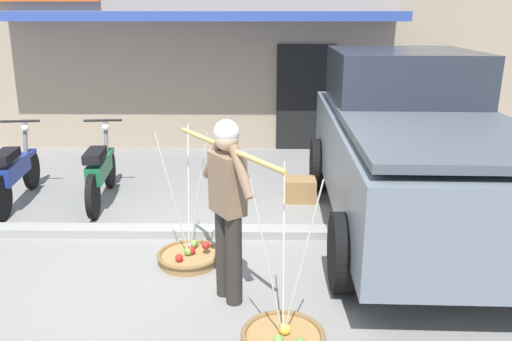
{
  "coord_description": "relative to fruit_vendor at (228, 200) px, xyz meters",
  "views": [
    {
      "loc": [
        0.66,
        -4.81,
        2.54
      ],
      "look_at": [
        0.57,
        0.6,
        0.85
      ],
      "focal_mm": 35.28,
      "sensor_mm": 36.0,
      "label": 1
    }
  ],
  "objects": [
    {
      "name": "motorcycle_second_in_row",
      "position": [
        -1.96,
        2.49,
        -0.52
      ],
      "size": [
        0.54,
        1.82,
        1.09
      ],
      "color": "black",
      "rests_on": "ground"
    },
    {
      "name": "parked_truck",
      "position": [
        2.08,
        1.78,
        0.05
      ],
      "size": [
        2.24,
        4.75,
        2.1
      ],
      "color": "slate",
      "rests_on": "ground"
    },
    {
      "name": "fruit_basket_right_side",
      "position": [
        0.48,
        -0.7,
        -0.91
      ],
      "size": [
        0.68,
        0.68,
        1.45
      ],
      "color": "#9E7542",
      "rests_on": "ground"
    },
    {
      "name": "sidewalk_curb",
      "position": [
        -0.34,
        1.38,
        -0.93
      ],
      "size": [
        20.0,
        0.24,
        0.1
      ],
      "primitive_type": "cube",
      "color": "gray",
      "rests_on": "ground"
    },
    {
      "name": "motorcycle_nearest_shop",
      "position": [
        -3.12,
        2.42,
        -0.52
      ],
      "size": [
        0.54,
        1.82,
        1.09
      ],
      "color": "black",
      "rests_on": "ground"
    },
    {
      "name": "ground_plane",
      "position": [
        -0.34,
        0.68,
        -0.98
      ],
      "size": [
        90.0,
        90.0,
        0.0
      ],
      "primitive_type": "plane",
      "color": "gray"
    },
    {
      "name": "wooden_crate",
      "position": [
        0.83,
        2.59,
        -0.82
      ],
      "size": [
        0.44,
        0.36,
        0.32
      ],
      "primitive_type": "cube",
      "color": "olive",
      "rests_on": "ground"
    },
    {
      "name": "storefront_building",
      "position": [
        -0.85,
        7.96,
        1.12
      ],
      "size": [
        13.0,
        6.0,
        4.2
      ],
      "color": "tan",
      "rests_on": "ground"
    },
    {
      "name": "fruit_basket_left_side",
      "position": [
        -0.47,
        0.7,
        -0.9
      ],
      "size": [
        0.68,
        0.68,
        1.45
      ],
      "color": "#9E7542",
      "rests_on": "ground"
    },
    {
      "name": "fruit_vendor",
      "position": [
        0.0,
        0.0,
        0.0
      ],
      "size": [
        0.99,
        1.42,
        1.7
      ],
      "color": "#2D2823",
      "rests_on": "ground"
    }
  ]
}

